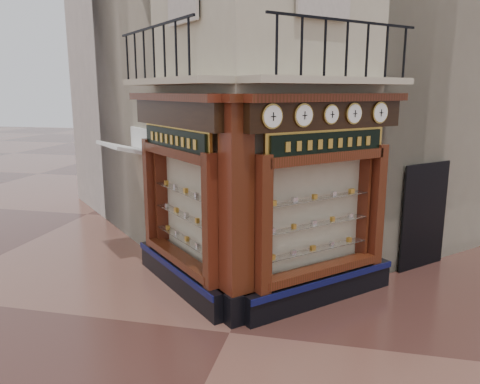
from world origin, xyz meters
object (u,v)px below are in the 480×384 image
(signboard_left, at_px, (175,140))
(signboard_right, at_px, (328,143))
(clock_c, at_px, (331,114))
(clock_b, at_px, (303,115))
(corner_pilaster, at_px, (236,215))
(clock_a, at_px, (272,116))
(awning, at_px, (132,257))
(clock_e, at_px, (380,113))
(clock_d, at_px, (354,114))

(signboard_left, distance_m, signboard_right, 2.92)
(clock_c, bearing_deg, clock_b, 180.00)
(corner_pilaster, relative_size, clock_a, 9.72)
(clock_c, distance_m, awning, 6.21)
(clock_b, bearing_deg, awning, 109.10)
(signboard_left, relative_size, signboard_right, 1.03)
(clock_b, bearing_deg, clock_c, -0.00)
(clock_a, distance_m, awning, 5.88)
(corner_pilaster, xyz_separation_m, clock_b, (1.06, 0.46, 1.67))
(clock_a, xyz_separation_m, clock_e, (1.78, 1.78, 0.00))
(signboard_left, xyz_separation_m, signboard_right, (2.92, 0.00, 0.00))
(clock_c, height_order, awning, clock_c)
(awning, height_order, signboard_right, signboard_right)
(awning, bearing_deg, clock_a, -168.55)
(clock_e, bearing_deg, clock_c, 180.00)
(clock_b, distance_m, signboard_left, 2.63)
(corner_pilaster, height_order, clock_d, corner_pilaster)
(corner_pilaster, relative_size, clock_e, 9.78)
(awning, xyz_separation_m, signboard_right, (4.72, -1.54, 3.10))
(clock_c, bearing_deg, signboard_right, 63.43)
(clock_d, bearing_deg, clock_b, 180.00)
(signboard_left, bearing_deg, clock_c, -137.27)
(clock_e, distance_m, awning, 6.74)
(clock_d, relative_size, awning, 0.24)
(clock_b, distance_m, clock_c, 0.62)
(clock_a, bearing_deg, signboard_right, 4.75)
(awning, bearing_deg, clock_d, -148.79)
(clock_a, height_order, awning, clock_a)
(clock_e, height_order, awning, clock_e)
(corner_pilaster, xyz_separation_m, clock_e, (2.38, 1.77, 1.67))
(corner_pilaster, xyz_separation_m, signboard_left, (-1.46, 1.01, 1.15))
(clock_a, bearing_deg, corner_pilaster, 134.44)
(clock_c, height_order, clock_e, clock_e)
(clock_c, height_order, signboard_right, clock_c)
(corner_pilaster, height_order, awning, corner_pilaster)
(awning, bearing_deg, clock_c, -154.19)
(signboard_right, bearing_deg, clock_d, -12.51)
(clock_d, relative_size, signboard_left, 0.19)
(clock_c, xyz_separation_m, awning, (-4.76, 1.66, -3.62))
(corner_pilaster, distance_m, awning, 4.58)
(clock_c, xyz_separation_m, clock_e, (0.88, 0.88, -0.00))
(signboard_left, bearing_deg, signboard_right, -135.00)
(corner_pilaster, height_order, signboard_right, corner_pilaster)
(awning, bearing_deg, clock_e, -142.86)
(clock_b, bearing_deg, clock_e, -0.00)
(corner_pilaster, bearing_deg, awning, 96.94)
(clock_b, bearing_deg, clock_d, -0.00)
(clock_a, relative_size, clock_b, 1.02)
(clock_c, bearing_deg, awning, 115.81)
(corner_pilaster, bearing_deg, signboard_right, -10.25)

